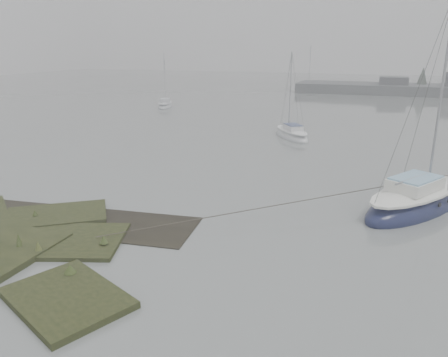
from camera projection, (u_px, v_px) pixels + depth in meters
ground at (281, 124)px, 39.88m from camera, size 160.00×160.00×0.00m
sailboat_main at (416, 202)px, 19.05m from camera, size 5.60×7.05×9.75m
sailboat_white at (292, 135)px, 33.91m from camera, size 4.13×4.97×6.95m
sailboat_far_a at (165, 105)px, 50.88m from camera, size 3.00×4.92×6.60m
sailboat_far_c at (312, 89)px, 70.87m from camera, size 5.50×4.09×7.51m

